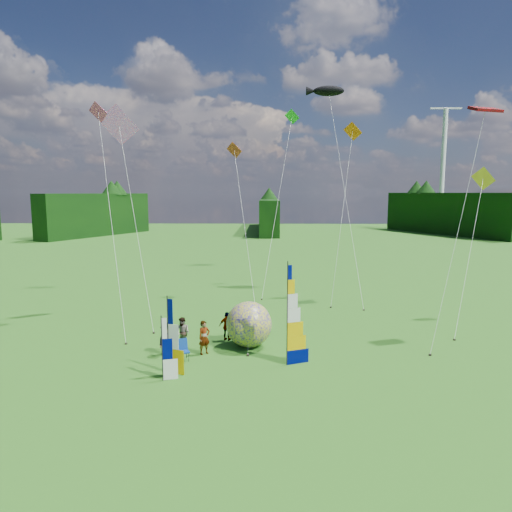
{
  "coord_description": "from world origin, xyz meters",
  "views": [
    {
      "loc": [
        -0.43,
        -19.17,
        8.73
      ],
      "look_at": [
        -1.0,
        4.0,
        5.5
      ],
      "focal_mm": 32.0,
      "sensor_mm": 36.0,
      "label": 1
    }
  ],
  "objects_px": {
    "feather_banner_main": "(287,316)",
    "spectator_d": "(227,326)",
    "spectator_b": "(183,333)",
    "camp_chair": "(183,350)",
    "side_banner_left": "(168,336)",
    "side_banner_far": "(162,350)",
    "spectator_c": "(167,339)",
    "bol_inflatable": "(249,324)",
    "kite_whale": "(344,178)",
    "spectator_a": "(204,337)"
  },
  "relations": [
    {
      "from": "bol_inflatable",
      "to": "kite_whale",
      "type": "relative_size",
      "value": 0.13
    },
    {
      "from": "spectator_b",
      "to": "spectator_d",
      "type": "distance_m",
      "value": 2.74
    },
    {
      "from": "spectator_d",
      "to": "camp_chair",
      "type": "xyz_separation_m",
      "value": [
        -2.02,
        -3.35,
        -0.3
      ]
    },
    {
      "from": "bol_inflatable",
      "to": "spectator_d",
      "type": "height_order",
      "value": "bol_inflatable"
    },
    {
      "from": "camp_chair",
      "to": "spectator_d",
      "type": "bearing_deg",
      "value": 35.36
    },
    {
      "from": "spectator_a",
      "to": "bol_inflatable",
      "type": "bearing_deg",
      "value": -9.06
    },
    {
      "from": "bol_inflatable",
      "to": "spectator_a",
      "type": "xyz_separation_m",
      "value": [
        -2.38,
        -1.29,
        -0.37
      ]
    },
    {
      "from": "spectator_a",
      "to": "spectator_b",
      "type": "bearing_deg",
      "value": 105.78
    },
    {
      "from": "spectator_b",
      "to": "spectator_c",
      "type": "distance_m",
      "value": 1.36
    },
    {
      "from": "bol_inflatable",
      "to": "camp_chair",
      "type": "xyz_separation_m",
      "value": [
        -3.36,
        -2.3,
        -0.74
      ]
    },
    {
      "from": "spectator_d",
      "to": "camp_chair",
      "type": "distance_m",
      "value": 3.92
    },
    {
      "from": "kite_whale",
      "to": "side_banner_left",
      "type": "bearing_deg",
      "value": -122.22
    },
    {
      "from": "side_banner_left",
      "to": "camp_chair",
      "type": "relative_size",
      "value": 3.32
    },
    {
      "from": "side_banner_left",
      "to": "camp_chair",
      "type": "xyz_separation_m",
      "value": [
        0.38,
        1.7,
        -1.3
      ]
    },
    {
      "from": "bol_inflatable",
      "to": "spectator_a",
      "type": "bearing_deg",
      "value": -151.62
    },
    {
      "from": "feather_banner_main",
      "to": "spectator_d",
      "type": "bearing_deg",
      "value": 109.26
    },
    {
      "from": "side_banner_far",
      "to": "spectator_c",
      "type": "distance_m",
      "value": 3.49
    },
    {
      "from": "side_banner_left",
      "to": "spectator_d",
      "type": "xyz_separation_m",
      "value": [
        2.4,
        5.05,
        -1.0
      ]
    },
    {
      "from": "camp_chair",
      "to": "kite_whale",
      "type": "distance_m",
      "value": 21.94
    },
    {
      "from": "kite_whale",
      "to": "spectator_c",
      "type": "bearing_deg",
      "value": -127.71
    },
    {
      "from": "side_banner_left",
      "to": "kite_whale",
      "type": "xyz_separation_m",
      "value": [
        11.28,
        18.24,
        8.13
      ]
    },
    {
      "from": "kite_whale",
      "to": "bol_inflatable",
      "type": "bearing_deg",
      "value": -118.4
    },
    {
      "from": "side_banner_far",
      "to": "kite_whale",
      "type": "bearing_deg",
      "value": 44.22
    },
    {
      "from": "feather_banner_main",
      "to": "spectator_d",
      "type": "height_order",
      "value": "feather_banner_main"
    },
    {
      "from": "kite_whale",
      "to": "feather_banner_main",
      "type": "bearing_deg",
      "value": -108.36
    },
    {
      "from": "feather_banner_main",
      "to": "side_banner_far",
      "type": "relative_size",
      "value": 1.72
    },
    {
      "from": "spectator_a",
      "to": "spectator_c",
      "type": "relative_size",
      "value": 1.04
    },
    {
      "from": "bol_inflatable",
      "to": "kite_whale",
      "type": "bearing_deg",
      "value": 62.07
    },
    {
      "from": "spectator_b",
      "to": "feather_banner_main",
      "type": "bearing_deg",
      "value": 2.31
    },
    {
      "from": "side_banner_left",
      "to": "spectator_a",
      "type": "distance_m",
      "value": 3.18
    },
    {
      "from": "bol_inflatable",
      "to": "spectator_d",
      "type": "bearing_deg",
      "value": 141.99
    },
    {
      "from": "spectator_a",
      "to": "spectator_c",
      "type": "distance_m",
      "value": 2.01
    },
    {
      "from": "feather_banner_main",
      "to": "side_banner_left",
      "type": "distance_m",
      "value": 5.95
    },
    {
      "from": "kite_whale",
      "to": "spectator_a",
      "type": "bearing_deg",
      "value": -123.08
    },
    {
      "from": "side_banner_far",
      "to": "camp_chair",
      "type": "xyz_separation_m",
      "value": [
        0.49,
        2.55,
        -0.94
      ]
    },
    {
      "from": "kite_whale",
      "to": "spectator_d",
      "type": "bearing_deg",
      "value": -124.43
    },
    {
      "from": "side_banner_far",
      "to": "spectator_d",
      "type": "height_order",
      "value": "side_banner_far"
    },
    {
      "from": "spectator_b",
      "to": "camp_chair",
      "type": "xyz_separation_m",
      "value": [
        0.38,
        -2.03,
        -0.31
      ]
    },
    {
      "from": "spectator_d",
      "to": "kite_whale",
      "type": "height_order",
      "value": "kite_whale"
    },
    {
      "from": "side_banner_far",
      "to": "bol_inflatable",
      "type": "height_order",
      "value": "side_banner_far"
    },
    {
      "from": "spectator_d",
      "to": "kite_whale",
      "type": "xyz_separation_m",
      "value": [
        8.88,
        13.19,
        9.13
      ]
    },
    {
      "from": "feather_banner_main",
      "to": "camp_chair",
      "type": "xyz_separation_m",
      "value": [
        -5.4,
        0.5,
        -2.02
      ]
    },
    {
      "from": "spectator_c",
      "to": "camp_chair",
      "type": "xyz_separation_m",
      "value": [
        1.03,
        -0.84,
        -0.33
      ]
    },
    {
      "from": "spectator_b",
      "to": "side_banner_left",
      "type": "bearing_deg",
      "value": -64.04
    },
    {
      "from": "side_banner_left",
      "to": "spectator_d",
      "type": "relative_size",
      "value": 2.17
    },
    {
      "from": "spectator_c",
      "to": "camp_chair",
      "type": "height_order",
      "value": "spectator_c"
    },
    {
      "from": "camp_chair",
      "to": "side_banner_far",
      "type": "bearing_deg",
      "value": -124.37
    },
    {
      "from": "side_banner_far",
      "to": "spectator_b",
      "type": "height_order",
      "value": "side_banner_far"
    },
    {
      "from": "spectator_c",
      "to": "spectator_d",
      "type": "relative_size",
      "value": 1.04
    },
    {
      "from": "spectator_c",
      "to": "side_banner_far",
      "type": "bearing_deg",
      "value": -141.69
    }
  ]
}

